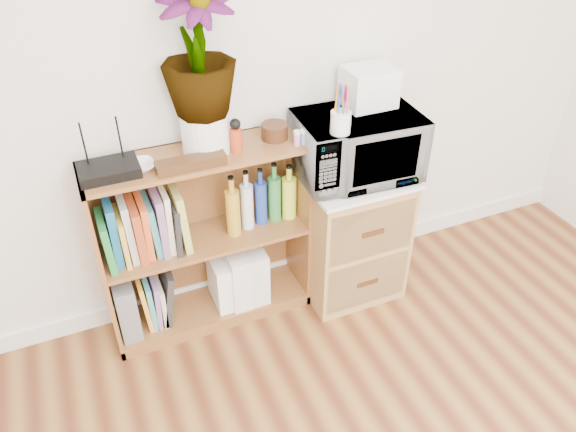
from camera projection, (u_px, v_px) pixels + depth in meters
skirting_board at (265, 271)px, 3.17m from camera, size 4.00×0.02×0.10m
bookshelf at (205, 241)px, 2.70m from camera, size 1.00×0.30×0.95m
wicker_unit at (349, 234)px, 2.96m from camera, size 0.50×0.45×0.70m
microwave at (357, 146)px, 2.65m from camera, size 0.59×0.42×0.31m
pen_cup at (341, 122)px, 2.39m from camera, size 0.09×0.09×0.10m
small_appliance at (369, 87)px, 2.60m from camera, size 0.23×0.19×0.18m
router at (109, 170)px, 2.28m from camera, size 0.24×0.17×0.04m
white_bowl at (139, 167)px, 2.32m from camera, size 0.13×0.13×0.03m
plant_pot at (205, 132)px, 2.41m from camera, size 0.21×0.21×0.18m
potted_plant at (197, 50)px, 2.20m from camera, size 0.31×0.31×0.55m
trinket_box at (191, 163)px, 2.32m from camera, size 0.29×0.07×0.05m
kokeshi_doll at (236, 140)px, 2.42m from camera, size 0.05×0.05×0.11m
wooden_bowl at (275, 131)px, 2.53m from camera, size 0.12×0.12×0.07m
paint_jars at (304, 138)px, 2.49m from camera, size 0.11×0.04×0.06m
file_box at (125, 303)px, 2.71m from camera, size 0.09×0.25×0.31m
magazine_holder_left at (220, 281)px, 2.87m from camera, size 0.09×0.22×0.27m
magazine_holder_mid at (235, 274)px, 2.88m from camera, size 0.10×0.25×0.31m
magazine_holder_right at (253, 270)px, 2.92m from camera, size 0.10×0.24×0.30m
cookbooks at (144, 227)px, 2.52m from camera, size 0.38×0.20×0.31m
liquor_bottles at (261, 198)px, 2.70m from camera, size 0.37×0.07×0.31m
lower_books at (156, 298)px, 2.77m from camera, size 0.17×0.19×0.30m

